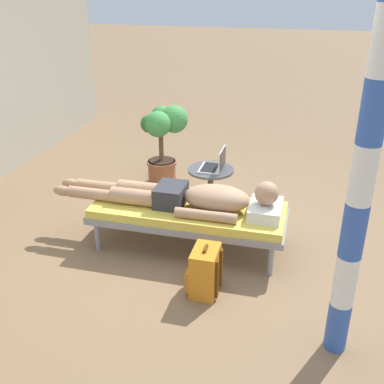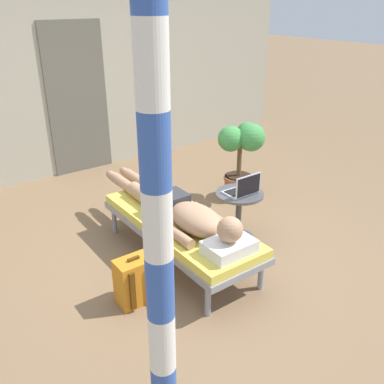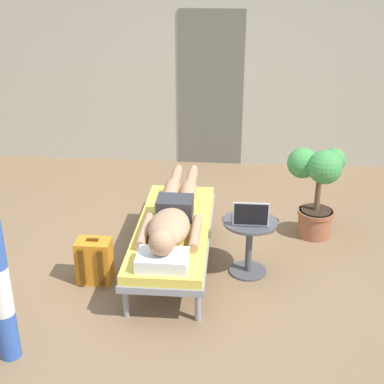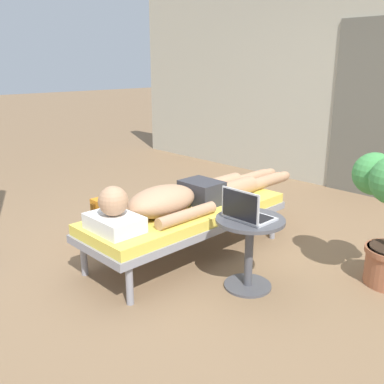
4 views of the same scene
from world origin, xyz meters
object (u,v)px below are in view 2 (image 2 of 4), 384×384
at_px(laptop, 243,189).
at_px(backpack, 135,281).
at_px(porch_post, 158,224).
at_px(person_reclining, 181,211).
at_px(side_table, 239,208).
at_px(potted_plant, 240,153).
at_px(lounge_chair, 180,226).

height_order(laptop, backpack, laptop).
bearing_deg(porch_post, person_reclining, 51.66).
relative_size(person_reclining, laptop, 7.00).
distance_m(side_table, potted_plant, 1.02).
xyz_separation_m(side_table, backpack, (-1.35, -0.25, -0.16)).
bearing_deg(potted_plant, side_table, -132.33).
height_order(laptop, potted_plant, potted_plant).
bearing_deg(potted_plant, porch_post, -140.01).
height_order(backpack, porch_post, porch_post).
bearing_deg(laptop, potted_plant, 49.60).
bearing_deg(potted_plant, lounge_chair, -153.61).
bearing_deg(lounge_chair, side_table, -4.73).
xyz_separation_m(laptop, potted_plant, (0.66, 0.78, 0.02)).
bearing_deg(side_table, porch_post, -143.53).
bearing_deg(lounge_chair, potted_plant, 26.39).
relative_size(person_reclining, backpack, 5.12).
relative_size(lounge_chair, potted_plant, 1.84).
distance_m(lounge_chair, laptop, 0.74).
bearing_deg(laptop, porch_post, -144.65).
height_order(lounge_chair, porch_post, porch_post).
bearing_deg(potted_plant, laptop, -130.40).
relative_size(side_table, porch_post, 0.20).
bearing_deg(backpack, laptop, 8.52).
xyz_separation_m(person_reclining, laptop, (0.69, -0.08, 0.07)).
distance_m(potted_plant, porch_post, 3.19).
distance_m(lounge_chair, backpack, 0.74).
relative_size(laptop, potted_plant, 0.32).
relative_size(lounge_chair, person_reclining, 0.83).
bearing_deg(potted_plant, backpack, -154.00).
relative_size(side_table, potted_plant, 0.53).
distance_m(person_reclining, backpack, 0.79).
distance_m(backpack, potted_plant, 2.28).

